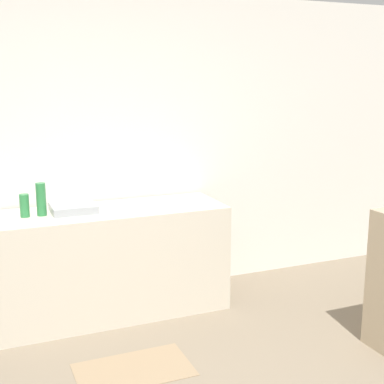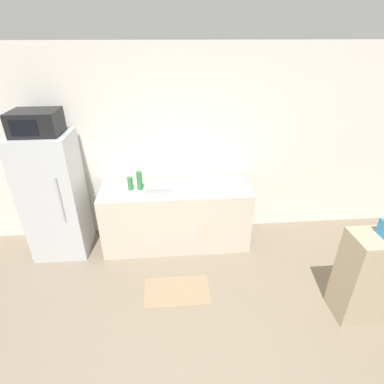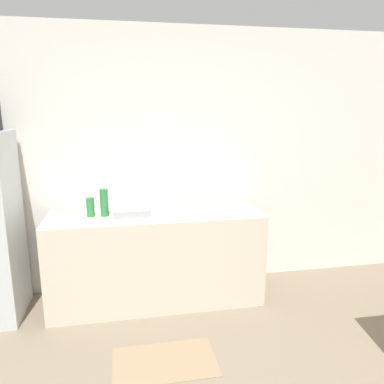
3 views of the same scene
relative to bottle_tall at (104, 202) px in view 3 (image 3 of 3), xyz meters
name	(u,v)px [view 3 (image 3 of 3)]	position (x,y,z in m)	size (l,w,h in m)	color
wall_back	(151,162)	(0.46, 0.37, 0.30)	(8.00, 0.06, 2.60)	white
counter	(156,257)	(0.45, -0.01, -0.56)	(1.97, 0.64, 0.87)	beige
sink_basin	(131,211)	(0.24, 0.03, -0.10)	(0.34, 0.31, 0.06)	#9EA3A8
bottle_tall	(104,202)	(0.00, 0.00, 0.00)	(0.07, 0.07, 0.25)	#2D7F42
bottle_short	(90,207)	(-0.12, 0.00, -0.04)	(0.07, 0.07, 0.17)	#2D7F42
kitchen_rug	(165,362)	(0.42, -0.95, -0.99)	(0.76, 0.46, 0.01)	#937A5B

